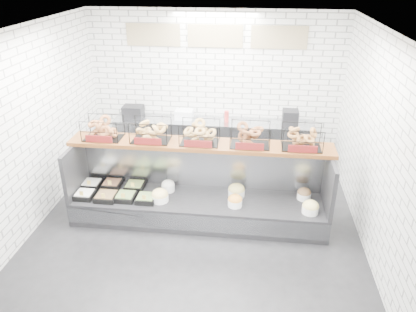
# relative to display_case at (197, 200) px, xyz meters

# --- Properties ---
(ground) EXTENTS (5.50, 5.50, 0.00)m
(ground) POSITION_rel_display_case_xyz_m (0.02, -0.34, -0.33)
(ground) COLOR black
(ground) RESTS_ON ground
(room_shell) EXTENTS (5.02, 5.51, 3.01)m
(room_shell) POSITION_rel_display_case_xyz_m (0.02, 0.26, 1.73)
(room_shell) COLOR white
(room_shell) RESTS_ON ground
(display_case) EXTENTS (4.00, 0.90, 1.20)m
(display_case) POSITION_rel_display_case_xyz_m (0.00, 0.00, 0.00)
(display_case) COLOR black
(display_case) RESTS_ON ground
(bagel_shelf) EXTENTS (4.10, 0.50, 0.40)m
(bagel_shelf) POSITION_rel_display_case_xyz_m (0.02, 0.18, 1.06)
(bagel_shelf) COLOR #4A260F
(bagel_shelf) RESTS_ON display_case
(prep_counter) EXTENTS (4.00, 0.60, 1.20)m
(prep_counter) POSITION_rel_display_case_xyz_m (0.01, 2.09, 0.14)
(prep_counter) COLOR #93969B
(prep_counter) RESTS_ON ground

